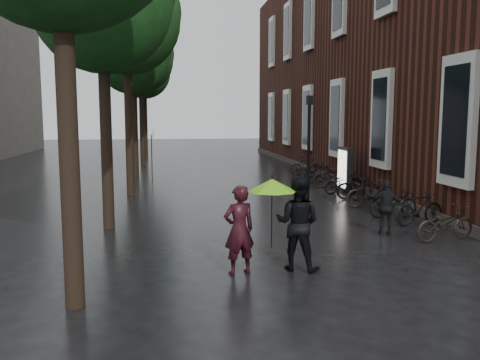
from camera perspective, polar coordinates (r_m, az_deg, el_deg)
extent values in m
plane|color=black|center=(8.43, 9.62, -14.85)|extent=(120.00, 120.00, 0.00)
cube|color=#38160F|center=(30.00, 17.83, 12.42)|extent=(10.00, 33.00, 12.00)
cube|color=silver|center=(15.14, 23.37, 6.11)|extent=(0.25, 1.60, 3.60)
cube|color=black|center=(15.09, 23.04, 6.13)|extent=(0.10, 1.20, 3.00)
cube|color=silver|center=(19.58, 15.68, 6.59)|extent=(0.25, 1.60, 3.60)
cube|color=black|center=(19.54, 15.41, 6.59)|extent=(0.10, 1.20, 3.00)
cube|color=silver|center=(24.24, 10.88, 6.82)|extent=(0.25, 1.60, 3.60)
cube|color=black|center=(24.20, 10.66, 6.83)|extent=(0.10, 1.20, 3.00)
cube|color=silver|center=(29.01, 7.64, 6.95)|extent=(0.25, 1.60, 3.60)
cube|color=black|center=(28.98, 7.45, 6.96)|extent=(0.10, 1.20, 3.00)
cube|color=silver|center=(29.49, 7.83, 17.70)|extent=(0.25, 1.60, 3.60)
cube|color=black|center=(29.47, 7.64, 17.71)|extent=(0.10, 1.20, 3.00)
cube|color=silver|center=(33.85, 5.32, 7.04)|extent=(0.25, 1.60, 3.60)
cube|color=black|center=(33.83, 5.15, 7.04)|extent=(0.10, 1.20, 3.00)
cube|color=silver|center=(34.26, 5.43, 16.27)|extent=(0.25, 1.60, 3.60)
cube|color=black|center=(34.24, 5.26, 16.28)|extent=(0.10, 1.20, 3.00)
cube|color=silver|center=(38.73, 3.58, 7.09)|extent=(0.25, 1.60, 3.60)
cube|color=black|center=(38.71, 3.44, 7.09)|extent=(0.10, 1.20, 3.00)
cube|color=silver|center=(39.09, 3.65, 15.18)|extent=(0.25, 1.60, 3.60)
cube|color=black|center=(39.07, 3.50, 15.18)|extent=(0.10, 1.20, 3.00)
cube|color=#3F3833|center=(28.25, 8.39, 1.14)|extent=(0.40, 33.00, 0.30)
cylinder|color=black|center=(8.60, -18.59, 1.41)|extent=(0.32, 0.32, 4.68)
cylinder|color=black|center=(14.54, -14.76, 3.50)|extent=(0.32, 0.32, 4.51)
cylinder|color=black|center=(20.48, -12.33, 5.24)|extent=(0.32, 0.32, 4.95)
cylinder|color=black|center=(26.48, -11.72, 5.10)|extent=(0.32, 0.32, 4.40)
cylinder|color=black|center=(32.46, -10.92, 5.85)|extent=(0.32, 0.32, 4.79)
cylinder|color=black|center=(38.46, -10.58, 5.91)|extent=(0.32, 0.32, 4.57)
imported|color=black|center=(10.12, -0.11, -5.62)|extent=(0.75, 0.59, 1.80)
imported|color=black|center=(10.45, 6.50, -4.83)|extent=(1.18, 1.10, 1.95)
cylinder|color=black|center=(10.20, 3.58, -4.14)|extent=(0.02, 0.02, 1.28)
cone|color=#72D716|center=(10.10, 3.61, -0.58)|extent=(1.00, 1.00, 0.26)
cylinder|color=black|center=(10.07, 3.62, 0.36)|extent=(0.02, 0.02, 0.08)
imported|color=black|center=(13.95, 16.12, -2.99)|extent=(0.93, 0.63, 1.47)
imported|color=black|center=(13.85, 22.04, -4.54)|extent=(1.78, 0.92, 0.89)
imported|color=black|center=(15.51, 19.51, -3.01)|extent=(1.71, 0.84, 0.99)
imported|color=black|center=(16.50, 16.85, -2.49)|extent=(1.75, 0.87, 0.88)
imported|color=black|center=(17.96, 14.34, -1.41)|extent=(1.71, 0.57, 1.01)
imported|color=black|center=(19.54, 13.12, -0.69)|extent=(1.68, 0.51, 1.00)
imported|color=black|center=(20.90, 11.51, -0.26)|extent=(1.82, 0.95, 0.91)
imported|color=black|center=(22.48, 10.29, 0.43)|extent=(1.73, 0.70, 1.01)
imported|color=black|center=(23.83, 8.99, 0.73)|extent=(1.59, 0.79, 0.92)
imported|color=black|center=(25.36, 8.30, 1.10)|extent=(1.75, 0.90, 0.88)
imported|color=black|center=(26.62, 7.41, 1.52)|extent=(1.71, 0.84, 0.99)
cube|color=black|center=(21.15, 11.75, 1.10)|extent=(0.25, 1.22, 1.84)
cube|color=white|center=(21.10, 11.40, 1.23)|extent=(0.04, 1.03, 1.51)
cylinder|color=black|center=(17.61, 7.71, 2.77)|extent=(0.11, 0.11, 3.57)
cube|color=black|center=(17.57, 7.81, 8.87)|extent=(0.20, 0.20, 0.31)
sphere|color=#FFE5B2|center=(17.57, 7.81, 8.87)|extent=(0.16, 0.16, 0.16)
cylinder|color=#262628|center=(25.53, -9.88, 2.60)|extent=(0.05, 0.05, 2.20)
cylinder|color=#0C468E|center=(25.46, -9.73, 5.08)|extent=(0.03, 0.44, 0.44)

